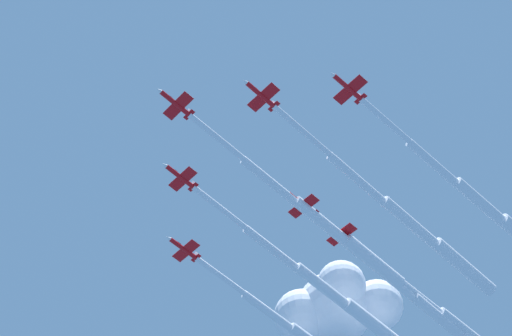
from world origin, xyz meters
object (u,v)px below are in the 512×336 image
object	(u,v)px
jet_port_outer	(444,321)
jet_port_mid	(485,206)
jet_port_inner	(417,228)
jet_starboard_inner	(328,290)
jet_lead	(327,225)
jet_starboard_outer	(467,332)

from	to	relation	value
jet_port_outer	jet_port_mid	bearing A→B (deg)	-79.02
jet_port_inner	jet_starboard_inner	distance (m)	28.70
jet_starboard_inner	jet_port_mid	world-z (taller)	jet_starboard_inner
jet_lead	jet_port_mid	distance (m)	37.89
jet_port_outer	jet_port_inner	bearing A→B (deg)	-107.33
jet_lead	jet_port_inner	size ratio (longest dim) A/B	0.94
jet_starboard_outer	jet_starboard_inner	bearing A→B (deg)	-159.23
jet_lead	jet_starboard_inner	size ratio (longest dim) A/B	0.98
jet_port_inner	jet_lead	bearing A→B (deg)	-176.89
jet_starboard_inner	jet_lead	bearing A→B (deg)	-91.37
jet_lead	jet_starboard_inner	world-z (taller)	jet_starboard_inner
jet_port_mid	jet_port_outer	world-z (taller)	jet_port_outer
jet_port_inner	jet_port_mid	bearing A→B (deg)	-21.86
jet_port_outer	jet_starboard_outer	distance (m)	8.07
jet_port_inner	jet_port_mid	xyz separation A→B (m)	(15.66, -6.28, -1.01)
jet_lead	jet_starboard_outer	distance (m)	50.68
jet_port_inner	jet_starboard_inner	size ratio (longest dim) A/B	1.04
jet_port_outer	jet_starboard_outer	xyz separation A→B (m)	(6.59, 4.49, 1.23)
jet_lead	jet_port_outer	size ratio (longest dim) A/B	0.94
jet_lead	jet_port_outer	distance (m)	42.78
jet_starboard_inner	jet_port_outer	distance (m)	31.78
jet_lead	jet_port_inner	xyz separation A→B (m)	(21.87, 1.19, -0.24)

